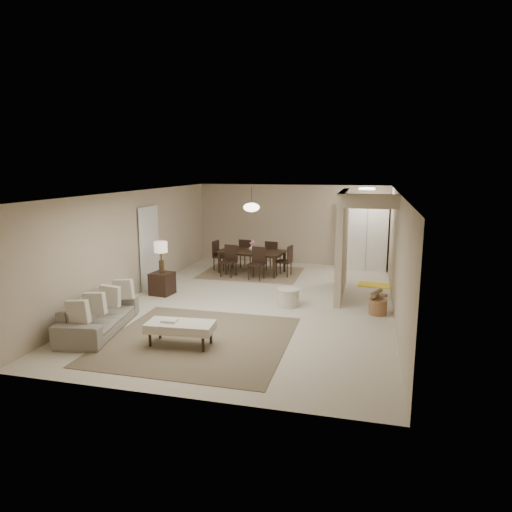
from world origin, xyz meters
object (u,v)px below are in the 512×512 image
(sofa, at_px, (99,315))
(dining_table, at_px, (252,262))
(side_table, at_px, (162,283))
(wicker_basket, at_px, (378,307))
(pantry_cabinet, at_px, (367,235))
(ottoman_bench, at_px, (180,327))
(round_pouf, at_px, (288,298))

(sofa, relative_size, dining_table, 1.12)
(side_table, bearing_deg, wicker_basket, -3.40)
(pantry_cabinet, height_order, wicker_basket, pantry_cabinet)
(pantry_cabinet, height_order, ottoman_bench, pantry_cabinet)
(round_pouf, xyz_separation_m, wicker_basket, (1.93, -0.10, -0.04))
(sofa, xyz_separation_m, round_pouf, (3.19, 2.40, -0.11))
(side_table, relative_size, dining_table, 0.29)
(sofa, xyz_separation_m, ottoman_bench, (1.78, -0.30, 0.03))
(dining_table, bearing_deg, sofa, -97.95)
(wicker_basket, bearing_deg, pantry_cabinet, 94.19)
(side_table, height_order, dining_table, dining_table)
(pantry_cabinet, xyz_separation_m, wicker_basket, (0.32, -4.35, -0.89))
(ottoman_bench, distance_m, side_table, 3.38)
(wicker_basket, bearing_deg, sofa, -155.82)
(sofa, distance_m, side_table, 2.60)
(sofa, bearing_deg, ottoman_bench, -109.38)
(pantry_cabinet, distance_m, dining_table, 3.56)
(sofa, bearing_deg, round_pouf, -62.82)
(dining_table, bearing_deg, round_pouf, -52.40)
(ottoman_bench, xyz_separation_m, round_pouf, (1.41, 2.70, -0.14))
(round_pouf, bearing_deg, ottoman_bench, -117.51)
(ottoman_bench, height_order, side_table, side_table)
(pantry_cabinet, height_order, dining_table, pantry_cabinet)
(ottoman_bench, bearing_deg, pantry_cabinet, 62.47)
(ottoman_bench, xyz_separation_m, dining_table, (-0.19, 5.60, -0.00))
(ottoman_bench, bearing_deg, sofa, 166.38)
(ottoman_bench, distance_m, round_pouf, 3.05)
(sofa, height_order, dining_table, dining_table)
(side_table, xyz_separation_m, dining_table, (1.54, 2.70, 0.06))
(sofa, height_order, ottoman_bench, sofa)
(wicker_basket, bearing_deg, ottoman_bench, -142.10)
(pantry_cabinet, xyz_separation_m, ottoman_bench, (-3.02, -6.95, -0.72))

